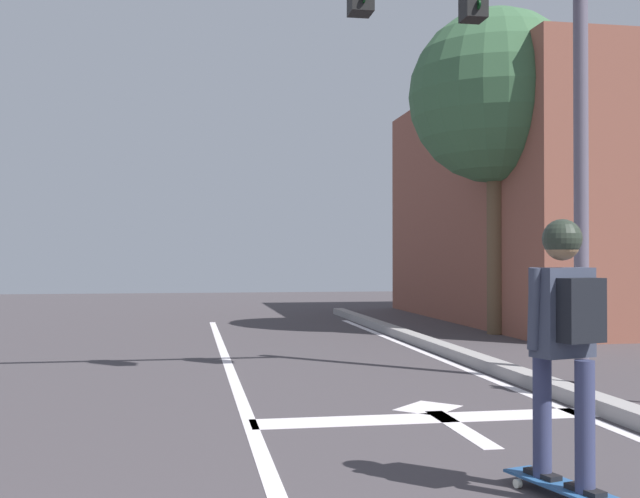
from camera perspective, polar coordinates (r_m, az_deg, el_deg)
The scene contains 11 objects.
lane_line_center at distance 6.75m, azimuth -5.33°, elevation -12.44°, with size 0.12×20.00×0.01m, color silver.
lane_line_curbside at distance 7.54m, azimuth 17.52°, elevation -11.17°, with size 0.12×20.00×0.01m, color silver.
stop_bar at distance 6.83m, azimuth 7.90°, elevation -12.29°, with size 3.03×0.40×0.01m, color silver.
lane_arrow_stem at distance 6.49m, azimuth 10.35°, elevation -12.91°, with size 0.16×1.40×0.01m, color silver.
lane_arrow_head at distance 7.28m, azimuth 8.01°, elevation -11.57°, with size 0.56×0.44×0.01m, color silver.
curb_strip at distance 7.64m, azimuth 19.22°, elevation -10.51°, with size 0.24×24.00×0.14m, color #9A9694.
skateboard at distance 4.82m, azimuth 17.56°, elevation -16.45°, with size 0.42×0.83×0.08m.
skater at distance 4.64m, azimuth 17.68°, elevation -5.01°, with size 0.42×0.59×1.52m.
traffic_signal_mast at distance 8.80m, azimuth 12.95°, elevation 13.27°, with size 3.82×0.34×4.98m.
roadside_tree at distance 14.59m, azimuth 12.90°, elevation 10.85°, with size 3.16×3.16×5.90m.
building_block at distance 18.71m, azimuth 21.77°, elevation 3.03°, with size 8.44×9.15×5.13m, color brown.
Camera 1 is at (0.04, -0.59, 1.38)m, focal length 43.20 mm.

